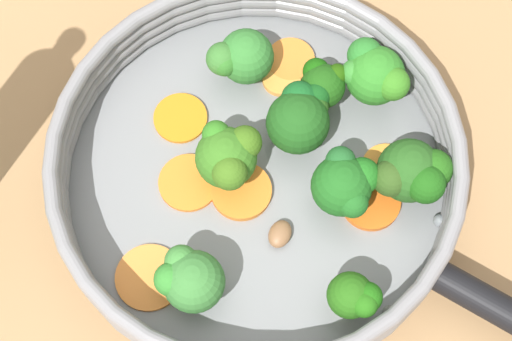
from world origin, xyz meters
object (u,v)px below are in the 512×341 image
(carrot_slice_2, at_px, (387,168))
(broccoli_floret_0, at_px, (354,297))
(skillet, at_px, (256,183))
(carrot_slice_5, at_px, (180,118))
(broccoli_floret_2, at_px, (299,118))
(carrot_slice_1, at_px, (241,191))
(broccoli_floret_6, at_px, (374,74))
(broccoli_floret_1, at_px, (412,173))
(mushroom_piece_0, at_px, (280,234))
(broccoli_floret_8, at_px, (322,85))
(carrot_slice_3, at_px, (371,202))
(carrot_slice_0, at_px, (188,177))
(broccoli_floret_3, at_px, (237,58))
(carrot_slice_6, at_px, (281,78))
(carrot_slice_7, at_px, (291,60))
(broccoli_floret_7, at_px, (190,279))
(broccoli_floret_5, at_px, (228,157))
(broccoli_floret_4, at_px, (345,184))
(carrot_slice_4, at_px, (149,277))

(carrot_slice_2, relative_size, broccoli_floret_0, 0.81)
(skillet, distance_m, carrot_slice_5, 0.07)
(broccoli_floret_2, bearing_deg, carrot_slice_1, 132.77)
(broccoli_floret_6, bearing_deg, broccoli_floret_1, -167.84)
(skillet, height_order, mushroom_piece_0, mushroom_piece_0)
(broccoli_floret_1, distance_m, broccoli_floret_8, 0.09)
(carrot_slice_3, bearing_deg, carrot_slice_0, 76.94)
(broccoli_floret_0, relative_size, broccoli_floret_3, 0.96)
(carrot_slice_1, relative_size, carrot_slice_6, 1.50)
(carrot_slice_0, distance_m, mushroom_piece_0, 0.08)
(carrot_slice_2, relative_size, carrot_slice_7, 0.99)
(broccoli_floret_7, bearing_deg, broccoli_floret_5, -20.27)
(carrot_slice_6, xyz_separation_m, broccoli_floret_0, (-0.17, -0.03, 0.03))
(carrot_slice_7, relative_size, mushroom_piece_0, 1.76)
(carrot_slice_1, xyz_separation_m, broccoli_floret_6, (0.07, -0.10, 0.03))
(skillet, xyz_separation_m, carrot_slice_1, (-0.01, 0.01, 0.01))
(carrot_slice_1, height_order, broccoli_floret_4, broccoli_floret_4)
(broccoli_floret_5, height_order, broccoli_floret_6, broccoli_floret_6)
(broccoli_floret_0, bearing_deg, broccoli_floret_4, -2.52)
(broccoli_floret_8, bearing_deg, carrot_slice_5, 92.25)
(carrot_slice_1, bearing_deg, broccoli_floret_0, -143.03)
(carrot_slice_2, relative_size, carrot_slice_6, 1.24)
(carrot_slice_1, relative_size, carrot_slice_3, 1.03)
(broccoli_floret_0, bearing_deg, carrot_slice_3, -17.95)
(broccoli_floret_3, xyz_separation_m, broccoli_floret_5, (-0.08, 0.01, 0.01))
(carrot_slice_3, height_order, carrot_slice_6, same)
(carrot_slice_7, height_order, broccoli_floret_5, broccoli_floret_5)
(carrot_slice_2, height_order, broccoli_floret_6, broccoli_floret_6)
(broccoli_floret_4, distance_m, broccoli_floret_5, 0.08)
(mushroom_piece_0, bearing_deg, carrot_slice_0, 51.46)
(carrot_slice_0, xyz_separation_m, carrot_slice_7, (0.09, -0.08, 0.00))
(broccoli_floret_6, distance_m, broccoli_floret_7, 0.19)
(carrot_slice_3, distance_m, carrot_slice_7, 0.13)
(skillet, bearing_deg, broccoli_floret_7, 147.52)
(carrot_slice_5, distance_m, broccoli_floret_2, 0.09)
(carrot_slice_6, bearing_deg, broccoli_floret_3, 77.39)
(carrot_slice_7, bearing_deg, broccoli_floret_3, 100.64)
(skillet, height_order, carrot_slice_7, carrot_slice_7)
(broccoli_floret_4, height_order, broccoli_floret_8, broccoli_floret_4)
(broccoli_floret_2, height_order, mushroom_piece_0, broccoli_floret_2)
(carrot_slice_5, xyz_separation_m, broccoli_floret_1, (-0.07, -0.16, 0.03))
(carrot_slice_5, distance_m, broccoli_floret_1, 0.17)
(carrot_slice_4, distance_m, broccoli_floret_8, 0.18)
(carrot_slice_6, bearing_deg, broccoli_floret_1, -139.83)
(carrot_slice_2, bearing_deg, broccoli_floret_2, 62.82)
(carrot_slice_4, xyz_separation_m, broccoli_floret_2, (0.10, -0.11, 0.03))
(carrot_slice_1, height_order, broccoli_floret_5, broccoli_floret_5)
(carrot_slice_3, height_order, broccoli_floret_7, broccoli_floret_7)
(carrot_slice_0, relative_size, carrot_slice_6, 1.49)
(carrot_slice_1, relative_size, broccoli_floret_1, 0.77)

